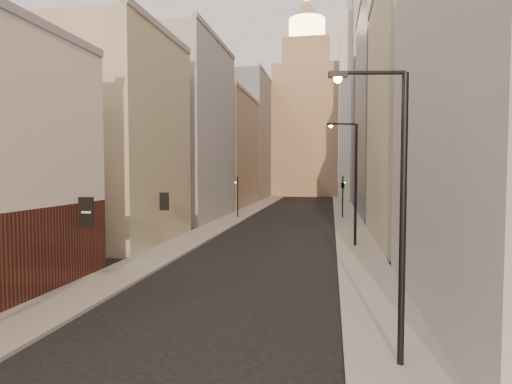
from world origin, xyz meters
The scene contains 15 objects.
sidewalk_left centered at (-6.50, 55.00, 0.07)m, with size 3.00×140.00×0.15m, color gray.
sidewalk_right centered at (6.50, 55.00, 0.07)m, with size 3.00×140.00×0.15m, color gray.
left_bldg_beige centered at (-12.00, 26.00, 8.00)m, with size 8.00×12.00×16.00m, color tan.
left_bldg_grey centered at (-12.00, 42.00, 10.00)m, with size 8.00×16.00×20.00m, color #95959A.
left_bldg_tan centered at (-12.00, 60.00, 8.50)m, with size 8.00×18.00×17.00m, color #927459.
left_bldg_wingrid centered at (-12.00, 80.00, 12.00)m, with size 8.00×20.00×24.00m, color gray.
right_bldg_beige centered at (12.00, 30.00, 10.00)m, with size 8.00×16.00×20.00m, color tan.
right_bldg_wingrid centered at (12.00, 50.00, 13.00)m, with size 8.00×20.00×26.00m, color gray.
highrise centered at (18.00, 78.00, 25.66)m, with size 21.00×23.00×51.20m.
clock_tower centered at (-1.00, 92.00, 17.63)m, with size 14.00×14.00×44.90m.
white_tower centered at (10.00, 78.00, 18.61)m, with size 8.00×8.00×41.50m.
streetlamp_near centered at (6.35, 7.22, 4.81)m, with size 2.20×0.53×8.42m.
streetlamp_mid centered at (6.13, 26.57, 5.16)m, with size 2.22×1.11×9.03m.
traffic_light_left centered at (-6.21, 43.71, 3.45)m, with size 0.55×0.43×5.00m.
traffic_light_right centered at (5.92, 45.16, 3.86)m, with size 0.72×0.72×5.00m.
Camera 1 is at (4.57, -5.19, 5.69)m, focal length 30.00 mm.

